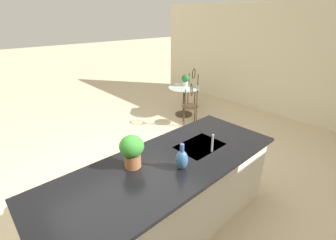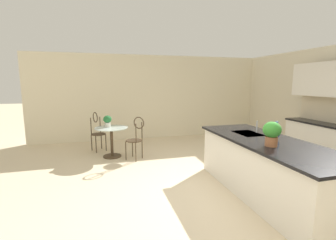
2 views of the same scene
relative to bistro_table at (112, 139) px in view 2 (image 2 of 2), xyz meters
name	(u,v)px [view 2 (image 2 of 2)]	position (x,y,z in m)	size (l,w,h in m)	color
ground_plane	(209,193)	(2.43, 1.50, -0.45)	(40.00, 40.00, 0.00)	beige
wall_left_window	(155,97)	(-1.83, 1.50, 0.90)	(0.12, 7.80, 2.70)	beige
kitchen_island	(266,168)	(2.73, 2.35, 0.02)	(2.80, 1.06, 0.92)	white
bistro_table	(112,139)	(0.00, 0.00, 0.00)	(0.80, 0.80, 0.74)	#3D2D1E
chair_near_window	(97,130)	(-0.68, -0.35, 0.13)	(0.52, 0.51, 1.04)	#3D2D1E
chair_by_island	(136,136)	(0.37, 0.55, 0.13)	(0.54, 0.54, 1.04)	#3D2D1E
sink_faucet	(257,127)	(2.18, 2.53, 0.58)	(0.02, 0.02, 0.22)	#B2B5BA
potted_plant_on_table	(107,120)	(-0.11, -0.08, 0.46)	(0.20, 0.20, 0.29)	beige
potted_plant_counter_near	(272,132)	(3.03, 2.15, 0.68)	(0.25, 0.25, 0.36)	#9E603D
vase_on_counter	(276,132)	(2.68, 2.52, 0.58)	(0.13, 0.13, 0.29)	#386099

